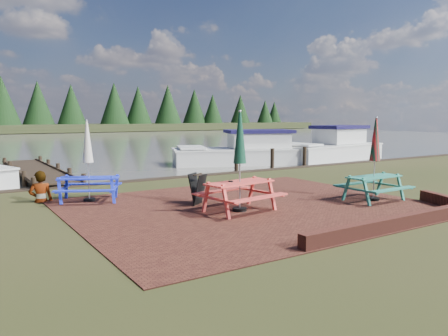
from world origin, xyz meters
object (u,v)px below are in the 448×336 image
object	(u,v)px
jetty	(37,171)
boat_far	(332,149)
boat_near	(246,153)
picnic_table_blue	(89,174)
picnic_table_teal	(374,172)
chalkboard	(198,189)
person	(40,171)
picnic_table_red	(240,177)

from	to	relation	value
jetty	boat_far	xyz separation A→B (m)	(15.91, -1.38, 0.35)
boat_near	picnic_table_blue	bearing A→B (deg)	145.21
picnic_table_teal	picnic_table_blue	distance (m)	7.94
jetty	boat_near	world-z (taller)	boat_near
picnic_table_teal	boat_far	size ratio (longest dim) A/B	0.31
picnic_table_teal	boat_far	distance (m)	13.57
picnic_table_teal	jetty	xyz separation A→B (m)	(-6.88, 11.51, -0.70)
picnic_table_blue	jetty	xyz separation A→B (m)	(-0.15, 7.29, -0.67)
chalkboard	person	xyz separation A→B (m)	(-3.49, 2.63, 0.43)
chalkboard	jetty	world-z (taller)	chalkboard
picnic_table_blue	person	distance (m)	1.32
person	boat_far	bearing A→B (deg)	-147.68
picnic_table_red	boat_far	xyz separation A→B (m)	(12.99, 9.25, -0.41)
jetty	person	size ratio (longest dim) A/B	5.27
picnic_table_teal	person	distance (m)	9.25
picnic_table_blue	boat_far	distance (m)	16.84
picnic_table_blue	person	bearing A→B (deg)	178.46
chalkboard	person	size ratio (longest dim) A/B	0.48
picnic_table_red	jetty	xyz separation A→B (m)	(-2.93, 10.63, -0.76)
chalkboard	person	distance (m)	4.39
picnic_table_red	picnic_table_blue	size ratio (longest dim) A/B	1.11
person	picnic_table_red	bearing A→B (deg)	149.74
picnic_table_teal	boat_far	world-z (taller)	picnic_table_teal
picnic_table_teal	chalkboard	bearing A→B (deg)	152.83
picnic_table_blue	jetty	size ratio (longest dim) A/B	0.25
picnic_table_red	boat_far	world-z (taller)	picnic_table_red
jetty	chalkboard	bearing A→B (deg)	-75.03
picnic_table_red	chalkboard	xyz separation A→B (m)	(-0.44, 1.34, -0.44)
chalkboard	boat_near	size ratio (longest dim) A/B	0.11
picnic_table_blue	picnic_table_red	bearing A→B (deg)	-23.28
boat_near	boat_far	size ratio (longest dim) A/B	1.07
picnic_table_red	boat_near	distance (m)	12.66
picnic_table_blue	boat_far	xyz separation A→B (m)	(15.76, 5.91, -0.32)
picnic_table_teal	picnic_table_red	size ratio (longest dim) A/B	0.93
picnic_table_red	chalkboard	bearing A→B (deg)	99.95
picnic_table_red	person	bearing A→B (deg)	126.48
chalkboard	jetty	distance (m)	9.62
person	picnic_table_teal	bearing A→B (deg)	163.44
boat_near	person	world-z (taller)	person
picnic_table_teal	jetty	size ratio (longest dim) A/B	0.26
chalkboard	picnic_table_red	bearing A→B (deg)	-108.38
picnic_table_teal	jetty	world-z (taller)	picnic_table_teal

